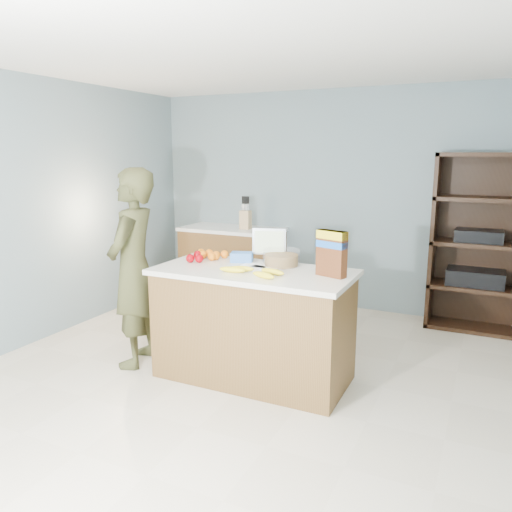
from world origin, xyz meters
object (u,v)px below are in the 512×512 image
at_px(counter_peninsula, 253,329).
at_px(person, 134,268).
at_px(tv, 269,243).
at_px(cereal_box, 332,250).
at_px(shelving_unit, 478,246).

xyz_separation_m(counter_peninsula, person, (-1.04, -0.16, 0.42)).
relative_size(tv, cereal_box, 0.83).
xyz_separation_m(tv, cereal_box, (0.62, -0.27, 0.04)).
height_order(person, cereal_box, person).
xyz_separation_m(counter_peninsula, shelving_unit, (1.55, 2.05, 0.45)).
distance_m(counter_peninsula, shelving_unit, 2.61).
height_order(shelving_unit, person, shelving_unit).
bearing_deg(shelving_unit, counter_peninsula, -127.11).
distance_m(person, cereal_box, 1.69).
bearing_deg(counter_peninsula, cereal_box, 5.18).
xyz_separation_m(shelving_unit, person, (-2.59, -2.21, -0.02)).
distance_m(shelving_unit, person, 3.41).
distance_m(counter_peninsula, cereal_box, 0.92).
xyz_separation_m(person, tv, (1.03, 0.49, 0.22)).
bearing_deg(tv, person, -154.53).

